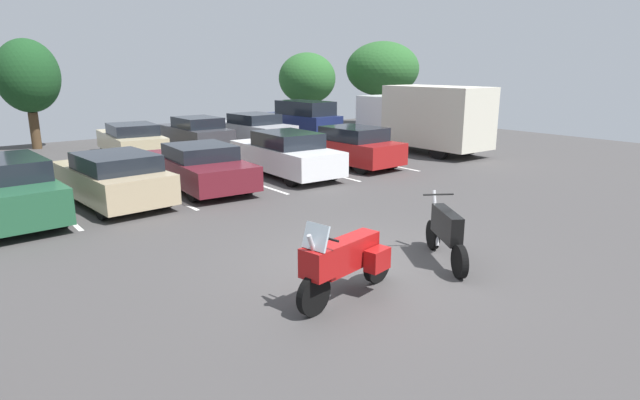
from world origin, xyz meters
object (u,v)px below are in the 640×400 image
object	(u,v)px
car_green	(3,189)
car_tan	(113,178)
motorcycle_touring	(345,260)
car_maroon	(200,166)
car_far_champagne	(131,140)
car_far_navy	(303,121)
car_far_charcoal	(195,134)
car_far_silver	(254,130)
box_truck	(424,117)
car_white	(286,154)
car_red	(351,147)
motorcycle_second	(446,232)

from	to	relation	value
car_green	car_tan	size ratio (longest dim) A/B	1.11
motorcycle_touring	car_maroon	distance (m)	9.17
car_tan	car_far_champagne	distance (m)	8.21
car_far_navy	car_tan	bearing A→B (deg)	-148.34
car_far_champagne	car_far_charcoal	xyz separation A→B (m)	(2.91, -0.01, 0.05)
car_green	car_far_silver	bearing A→B (deg)	32.35
car_far_charcoal	box_truck	xyz separation A→B (m)	(7.78, -6.70, 0.79)
motorcycle_touring	car_tan	distance (m)	8.68
motorcycle_touring	car_green	world-z (taller)	car_green
car_white	car_far_charcoal	bearing A→B (deg)	89.72
motorcycle_touring	car_far_navy	size ratio (longest dim) A/B	0.52
motorcycle_touring	car_tan	world-z (taller)	motorcycle_touring
car_far_champagne	car_far_charcoal	size ratio (longest dim) A/B	1.11
car_white	box_truck	bearing A→B (deg)	4.51
car_far_navy	car_maroon	bearing A→B (deg)	-142.67
motorcycle_touring	car_tan	xyz separation A→B (m)	(-0.99, 8.62, 0.04)
car_tan	car_far_navy	world-z (taller)	car_far_navy
car_far_champagne	car_maroon	bearing A→B (deg)	-92.55
motorcycle_touring	car_tan	size ratio (longest dim) A/B	0.52
car_green	car_maroon	size ratio (longest dim) A/B	0.99
car_tan	car_white	world-z (taller)	car_white
car_red	car_far_navy	distance (m)	7.60
car_tan	car_far_navy	bearing A→B (deg)	31.66
car_tan	box_truck	distance (m)	13.81
motorcycle_touring	car_green	size ratio (longest dim) A/B	0.47
car_maroon	motorcycle_second	bearing A→B (deg)	-84.40
car_white	car_far_champagne	bearing A→B (deg)	111.42
car_far_champagne	box_truck	size ratio (longest dim) A/B	0.77
motorcycle_touring	car_far_navy	world-z (taller)	car_far_navy
car_red	box_truck	bearing A→B (deg)	7.84
car_green	car_far_silver	xyz separation A→B (m)	(11.51, 7.29, -0.02)
car_green	car_far_charcoal	world-z (taller)	car_green
car_tan	motorcycle_second	bearing A→B (deg)	-66.99
motorcycle_second	car_far_champagne	distance (m)	16.16
motorcycle_touring	car_red	size ratio (longest dim) A/B	0.54
car_white	car_far_silver	size ratio (longest dim) A/B	1.05
car_green	car_far_navy	size ratio (longest dim) A/B	1.11
motorcycle_second	car_white	world-z (taller)	car_white
car_far_champagne	car_tan	bearing A→B (deg)	-111.98
car_far_charcoal	car_white	bearing A→B (deg)	-90.28
car_tan	car_far_champagne	xyz separation A→B (m)	(3.07, 7.61, -0.03)
car_far_charcoal	car_far_navy	xyz separation A→B (m)	(5.80, -0.34, 0.27)
car_white	car_far_silver	xyz separation A→B (m)	(2.94, 7.03, -0.00)
car_tan	car_far_champagne	size ratio (longest dim) A/B	0.91
car_white	car_red	world-z (taller)	car_white
car_far_champagne	car_red	bearing A→B (deg)	-51.72
car_green	car_white	world-z (taller)	car_green
motorcycle_second	car_tan	distance (m)	9.27
car_red	car_tan	bearing A→B (deg)	-178.46
car_white	car_far_champagne	size ratio (longest dim) A/B	1.00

